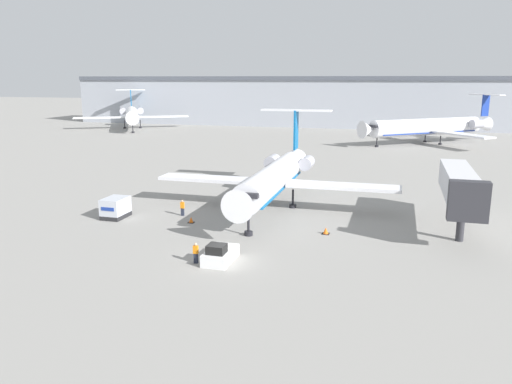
{
  "coord_description": "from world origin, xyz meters",
  "views": [
    {
      "loc": [
        12.88,
        -35.38,
        14.37
      ],
      "look_at": [
        0.0,
        9.91,
        3.63
      ],
      "focal_mm": 35.0,
      "sensor_mm": 36.0,
      "label": 1
    }
  ],
  "objects_px": {
    "pushback_tug": "(220,254)",
    "traffic_cone_left": "(191,220)",
    "airplane_parked_far_left": "(132,114)",
    "airplane_parked_far_right": "(430,127)",
    "airplane_main": "(275,177)",
    "jet_bridge": "(460,186)",
    "worker_near_tug": "(196,253)",
    "luggage_cart": "(115,208)",
    "worker_by_wing": "(182,207)",
    "traffic_cone_right": "(326,231)"
  },
  "relations": [
    {
      "from": "worker_near_tug",
      "to": "pushback_tug",
      "type": "bearing_deg",
      "value": 27.58
    },
    {
      "from": "pushback_tug",
      "to": "traffic_cone_left",
      "type": "xyz_separation_m",
      "value": [
        -6.62,
        9.6,
        -0.3
      ]
    },
    {
      "from": "luggage_cart",
      "to": "traffic_cone_left",
      "type": "bearing_deg",
      "value": 2.8
    },
    {
      "from": "worker_by_wing",
      "to": "airplane_parked_far_left",
      "type": "bearing_deg",
      "value": 122.46
    },
    {
      "from": "airplane_main",
      "to": "jet_bridge",
      "type": "height_order",
      "value": "airplane_main"
    },
    {
      "from": "worker_by_wing",
      "to": "traffic_cone_left",
      "type": "relative_size",
      "value": 2.76
    },
    {
      "from": "airplane_parked_far_right",
      "to": "jet_bridge",
      "type": "bearing_deg",
      "value": -90.71
    },
    {
      "from": "airplane_main",
      "to": "worker_by_wing",
      "type": "xyz_separation_m",
      "value": [
        -8.73,
        -5.78,
        -2.75
      ]
    },
    {
      "from": "airplane_parked_far_left",
      "to": "airplane_parked_far_right",
      "type": "xyz_separation_m",
      "value": [
        81.99,
        -13.07,
        -0.3
      ]
    },
    {
      "from": "worker_by_wing",
      "to": "airplane_main",
      "type": "bearing_deg",
      "value": 33.5
    },
    {
      "from": "pushback_tug",
      "to": "luggage_cart",
      "type": "distance_m",
      "value": 17.62
    },
    {
      "from": "airplane_main",
      "to": "airplane_parked_far_left",
      "type": "bearing_deg",
      "value": 128.47
    },
    {
      "from": "traffic_cone_left",
      "to": "traffic_cone_right",
      "type": "relative_size",
      "value": 0.88
    },
    {
      "from": "luggage_cart",
      "to": "traffic_cone_right",
      "type": "bearing_deg",
      "value": 1.01
    },
    {
      "from": "traffic_cone_left",
      "to": "airplane_parked_far_left",
      "type": "height_order",
      "value": "airplane_parked_far_left"
    },
    {
      "from": "worker_by_wing",
      "to": "traffic_cone_right",
      "type": "xyz_separation_m",
      "value": [
        15.69,
        -2.24,
        -0.61
      ]
    },
    {
      "from": "worker_by_wing",
      "to": "pushback_tug",
      "type": "bearing_deg",
      "value": -54.12
    },
    {
      "from": "luggage_cart",
      "to": "airplane_parked_far_left",
      "type": "bearing_deg",
      "value": 118.46
    },
    {
      "from": "airplane_parked_far_left",
      "to": "airplane_parked_far_right",
      "type": "distance_m",
      "value": 83.02
    },
    {
      "from": "traffic_cone_right",
      "to": "airplane_main",
      "type": "bearing_deg",
      "value": 130.98
    },
    {
      "from": "worker_near_tug",
      "to": "luggage_cart",
      "type": "bearing_deg",
      "value": 142.82
    },
    {
      "from": "jet_bridge",
      "to": "traffic_cone_left",
      "type": "bearing_deg",
      "value": -170.2
    },
    {
      "from": "luggage_cart",
      "to": "jet_bridge",
      "type": "distance_m",
      "value": 34.63
    },
    {
      "from": "pushback_tug",
      "to": "airplane_parked_far_right",
      "type": "xyz_separation_m",
      "value": [
        19.95,
        82.83,
        3.22
      ]
    },
    {
      "from": "luggage_cart",
      "to": "airplane_parked_far_left",
      "type": "height_order",
      "value": "airplane_parked_far_left"
    },
    {
      "from": "luggage_cart",
      "to": "worker_by_wing",
      "type": "height_order",
      "value": "luggage_cart"
    },
    {
      "from": "luggage_cart",
      "to": "pushback_tug",
      "type": "bearing_deg",
      "value": -31.46
    },
    {
      "from": "traffic_cone_right",
      "to": "airplane_parked_far_right",
      "type": "distance_m",
      "value": 74.45
    },
    {
      "from": "pushback_tug",
      "to": "traffic_cone_left",
      "type": "distance_m",
      "value": 11.67
    },
    {
      "from": "luggage_cart",
      "to": "traffic_cone_right",
      "type": "height_order",
      "value": "luggage_cart"
    },
    {
      "from": "airplane_main",
      "to": "airplane_parked_far_left",
      "type": "distance_m",
      "value": 100.01
    },
    {
      "from": "worker_near_tug",
      "to": "worker_by_wing",
      "type": "bearing_deg",
      "value": 118.24
    },
    {
      "from": "traffic_cone_left",
      "to": "airplane_parked_far_left",
      "type": "relative_size",
      "value": 0.02
    },
    {
      "from": "airplane_parked_far_right",
      "to": "jet_bridge",
      "type": "height_order",
      "value": "airplane_parked_far_right"
    },
    {
      "from": "airplane_main",
      "to": "airplane_parked_far_right",
      "type": "relative_size",
      "value": 0.88
    },
    {
      "from": "worker_by_wing",
      "to": "traffic_cone_right",
      "type": "bearing_deg",
      "value": -8.11
    },
    {
      "from": "airplane_main",
      "to": "pushback_tug",
      "type": "height_order",
      "value": "airplane_main"
    },
    {
      "from": "worker_by_wing",
      "to": "airplane_parked_far_right",
      "type": "bearing_deg",
      "value": 68.13
    },
    {
      "from": "jet_bridge",
      "to": "airplane_main",
      "type": "bearing_deg",
      "value": 169.36
    },
    {
      "from": "airplane_main",
      "to": "worker_near_tug",
      "type": "distance_m",
      "value": 18.8
    },
    {
      "from": "airplane_parked_far_left",
      "to": "airplane_parked_far_right",
      "type": "bearing_deg",
      "value": -9.06
    },
    {
      "from": "worker_by_wing",
      "to": "airplane_parked_far_right",
      "type": "relative_size",
      "value": 0.06
    },
    {
      "from": "airplane_parked_far_right",
      "to": "worker_near_tug",
      "type": "bearing_deg",
      "value": -104.51
    },
    {
      "from": "worker_near_tug",
      "to": "jet_bridge",
      "type": "relative_size",
      "value": 0.11
    },
    {
      "from": "pushback_tug",
      "to": "airplane_parked_far_left",
      "type": "height_order",
      "value": "airplane_parked_far_left"
    },
    {
      "from": "worker_by_wing",
      "to": "worker_near_tug",
      "type": "bearing_deg",
      "value": -61.76
    },
    {
      "from": "airplane_parked_far_right",
      "to": "jet_bridge",
      "type": "distance_m",
      "value": 68.8
    },
    {
      "from": "airplane_main",
      "to": "worker_by_wing",
      "type": "distance_m",
      "value": 10.83
    },
    {
      "from": "airplane_main",
      "to": "jet_bridge",
      "type": "relative_size",
      "value": 1.83
    },
    {
      "from": "worker_by_wing",
      "to": "airplane_parked_far_right",
      "type": "xyz_separation_m",
      "value": [
        28.5,
        71.01,
        2.91
      ]
    }
  ]
}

